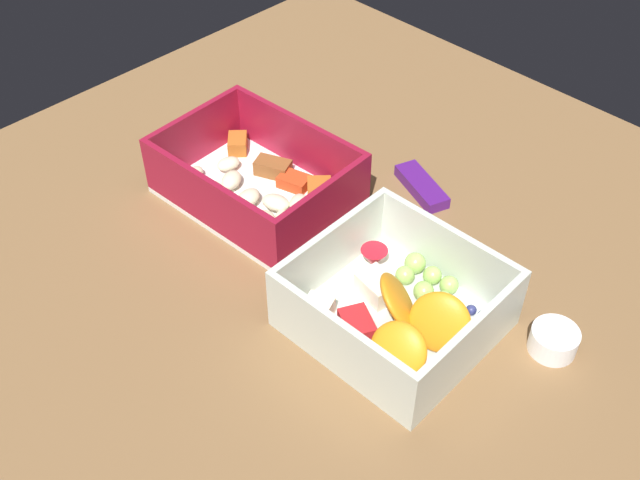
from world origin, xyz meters
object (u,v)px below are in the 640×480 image
object	(u,v)px
candy_bar	(418,184)
fruit_bowl	(397,307)
pasta_container	(259,184)
paper_cup_liner	(554,340)

from	to	relation	value
candy_bar	fruit_bowl	bearing A→B (deg)	-56.34
pasta_container	candy_bar	xyz separation A→B (cm)	(10.12, 12.41, -1.42)
candy_bar	paper_cup_liner	distance (cm)	22.39
fruit_bowl	paper_cup_liner	bearing A→B (deg)	33.21
fruit_bowl	candy_bar	bearing A→B (deg)	123.66
fruit_bowl	candy_bar	size ratio (longest dim) A/B	2.24
paper_cup_liner	pasta_container	bearing A→B (deg)	-172.07
candy_bar	paper_cup_liner	xyz separation A→B (cm)	(20.87, -8.10, 0.47)
pasta_container	fruit_bowl	distance (cm)	20.40
pasta_container	candy_bar	world-z (taller)	pasta_container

